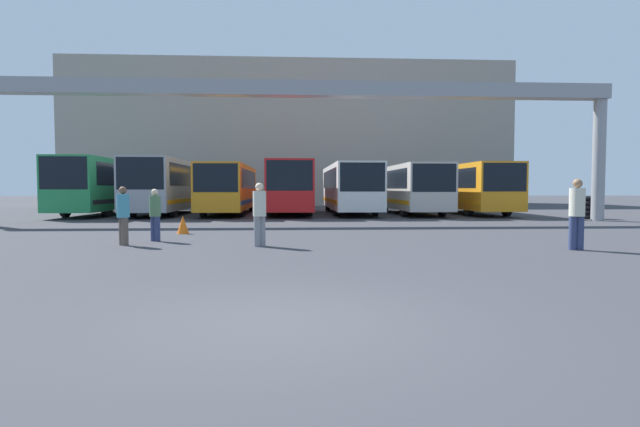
% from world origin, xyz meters
% --- Properties ---
extents(ground_plane, '(200.00, 200.00, 0.00)m').
position_xyz_m(ground_plane, '(0.00, 0.00, 0.00)').
color(ground_plane, '#38383D').
extents(building_backdrop, '(41.25, 12.00, 13.31)m').
position_xyz_m(building_backdrop, '(0.00, 45.33, 6.66)').
color(building_backdrop, gray).
rests_on(building_backdrop, ground).
extents(overhead_gantry, '(31.04, 0.80, 6.65)m').
position_xyz_m(overhead_gantry, '(0.00, 17.99, 5.64)').
color(overhead_gantry, gray).
rests_on(overhead_gantry, ground).
extents(bus_slot_0, '(2.60, 12.16, 3.31)m').
position_xyz_m(bus_slot_0, '(-11.34, 25.96, 1.90)').
color(bus_slot_0, '#268C4C').
rests_on(bus_slot_0, ground).
extents(bus_slot_1, '(2.60, 10.42, 3.29)m').
position_xyz_m(bus_slot_1, '(-7.56, 25.09, 1.89)').
color(bus_slot_1, '#999EA5').
rests_on(bus_slot_1, ground).
extents(bus_slot_2, '(2.51, 11.46, 2.98)m').
position_xyz_m(bus_slot_2, '(-3.78, 25.61, 1.72)').
color(bus_slot_2, orange).
rests_on(bus_slot_2, ground).
extents(bus_slot_3, '(2.62, 11.39, 3.15)m').
position_xyz_m(bus_slot_3, '(0.00, 25.58, 1.82)').
color(bus_slot_3, red).
rests_on(bus_slot_3, ground).
extents(bus_slot_4, '(2.59, 12.33, 3.04)m').
position_xyz_m(bus_slot_4, '(3.78, 26.05, 1.76)').
color(bus_slot_4, silver).
rests_on(bus_slot_4, ground).
extents(bus_slot_5, '(2.56, 10.24, 3.00)m').
position_xyz_m(bus_slot_5, '(7.56, 25.00, 1.73)').
color(bus_slot_5, beige).
rests_on(bus_slot_5, ground).
extents(bus_slot_6, '(2.58, 10.28, 3.04)m').
position_xyz_m(bus_slot_6, '(11.34, 25.02, 1.76)').
color(bus_slot_6, orange).
rests_on(bus_slot_6, ground).
extents(pedestrian_near_right, '(0.34, 0.34, 1.66)m').
position_xyz_m(pedestrian_near_right, '(-4.62, 8.44, 0.88)').
color(pedestrian_near_right, brown).
rests_on(pedestrian_near_right, ground).
extents(pedestrian_far_center, '(0.37, 0.37, 1.76)m').
position_xyz_m(pedestrian_far_center, '(-0.78, 8.00, 0.93)').
color(pedestrian_far_center, gray).
rests_on(pedestrian_far_center, ground).
extents(pedestrian_mid_left, '(0.33, 0.33, 1.59)m').
position_xyz_m(pedestrian_mid_left, '(-4.03, 9.52, 0.84)').
color(pedestrian_mid_left, navy).
rests_on(pedestrian_mid_left, ground).
extents(pedestrian_near_left, '(0.38, 0.38, 1.85)m').
position_xyz_m(pedestrian_near_left, '(7.51, 6.72, 0.98)').
color(pedestrian_near_left, navy).
rests_on(pedestrian_near_left, ground).
extents(traffic_cone, '(0.42, 0.42, 0.64)m').
position_xyz_m(traffic_cone, '(-3.74, 11.99, 0.32)').
color(traffic_cone, orange).
rests_on(traffic_cone, ground).
extents(tire_stack, '(1.04, 1.04, 1.20)m').
position_xyz_m(tire_stack, '(15.65, 19.43, 0.60)').
color(tire_stack, black).
rests_on(tire_stack, ground).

